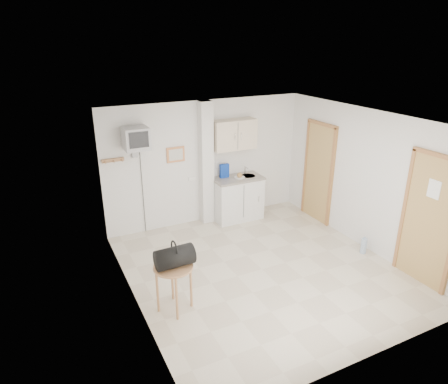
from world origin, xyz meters
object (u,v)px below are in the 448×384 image
round_table (174,273)px  duffel_bag (175,257)px  water_bottle (364,246)px  crt_television (136,139)px

round_table → duffel_bag: 0.26m
water_bottle → duffel_bag: bearing=-179.7°
crt_television → water_bottle: bearing=-35.0°
duffel_bag → round_table: bearing=135.8°
crt_television → duffel_bag: (-0.18, -2.38, -1.08)m
crt_television → round_table: (-0.20, -2.36, -1.34)m
duffel_bag → water_bottle: size_ratio=1.68×
round_table → duffel_bag: bearing=-42.7°
crt_television → water_bottle: 4.48m
round_table → water_bottle: round_table is taller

